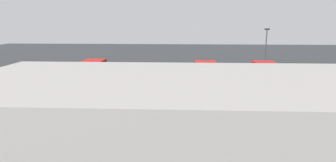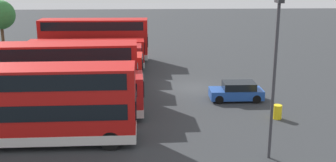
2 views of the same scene
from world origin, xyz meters
name	(u,v)px [view 2 (image 2 of 2)]	position (x,y,z in m)	size (l,w,h in m)	color
ground_plane	(192,88)	(0.00, 0.00, 0.00)	(140.00, 140.00, 0.00)	#2D3033
bus_double_decker_near_end	(32,103)	(-11.04, 10.21, 2.45)	(2.76, 11.71, 4.55)	#B71411
bus_single_deck_second	(62,96)	(-6.99, 9.37, 1.62)	(2.95, 10.84, 2.95)	#A51919
bus_double_decker_third	(60,72)	(-3.78, 10.08, 2.45)	(3.02, 11.35, 4.55)	#B71411
bus_single_deck_fourth	(75,71)	(-0.13, 9.68, 1.62)	(2.69, 11.12, 2.95)	red
bus_single_deck_fifth	(79,61)	(3.83, 9.97, 1.62)	(2.81, 11.50, 2.95)	#A51919
bus_single_deck_sixth	(87,54)	(6.99, 9.71, 1.62)	(2.95, 11.40, 2.95)	#B71411
bus_double_decker_seventh	(94,39)	(10.88, 9.42, 2.45)	(2.74, 11.46, 4.55)	#B71411
car_hatchback_silver	(237,91)	(-3.48, -3.04, 0.70)	(1.85, 4.02, 1.43)	#1E479E
lamp_post_tall	(275,69)	(-13.50, -2.70, 4.89)	(0.70, 0.30, 8.40)	#38383D
waste_bin_yellow	(277,112)	(-7.62, -4.93, 0.47)	(0.60, 0.60, 0.95)	yellow
tree_midright	(0,15)	(16.81, 21.10, 4.41)	(3.44, 3.44, 6.16)	#4C3823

